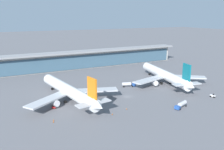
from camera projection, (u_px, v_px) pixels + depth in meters
name	position (u px, v px, depth m)	size (l,w,h in m)	color
ground_plane	(128.00, 97.00, 134.53)	(1200.00, 1200.00, 0.00)	slate
airliner_left_stand	(69.00, 91.00, 126.64)	(51.21, 67.20, 17.92)	white
airliner_centre_stand	(165.00, 75.00, 159.44)	(50.92, 67.01, 17.92)	white
service_truck_near_nose_yellow	(82.00, 92.00, 140.11)	(6.37, 4.96, 2.70)	yellow
service_truck_under_wing_white	(213.00, 96.00, 133.58)	(2.43, 3.22, 2.05)	silver
service_truck_mid_apron_blue	(181.00, 105.00, 118.20)	(8.86, 4.96, 2.95)	#234C9E
service_truck_by_tail_blue	(128.00, 84.00, 152.80)	(8.87, 4.85, 2.95)	#234C9E
service_truck_on_taxiway_red	(54.00, 106.00, 118.69)	(3.38, 6.89, 2.70)	#B21E1E
terminal_building	(79.00, 60.00, 203.11)	(188.82, 12.80, 15.20)	beige
safety_cone_alpha	(54.00, 120.00, 103.83)	(0.62, 0.62, 0.70)	orange
safety_cone_bravo	(53.00, 122.00, 102.35)	(0.62, 0.62, 0.70)	orange
safety_cone_charlie	(112.00, 114.00, 110.28)	(0.62, 0.62, 0.70)	orange
safety_cone_delta	(127.00, 109.00, 116.40)	(0.62, 0.62, 0.70)	orange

